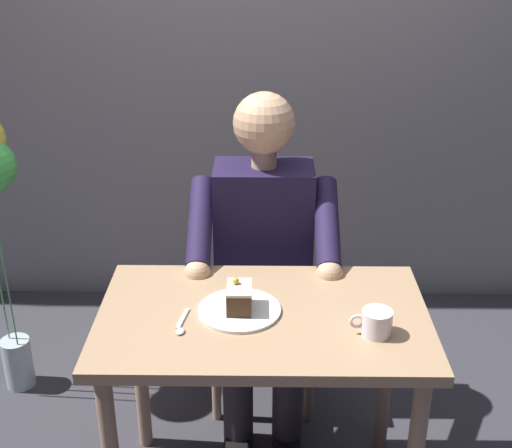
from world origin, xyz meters
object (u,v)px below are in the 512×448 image
dining_table (263,343)px  cake_slice (239,297)px  chair (263,279)px  seated_person (263,260)px  coffee_cup (376,322)px  dessert_spoon (181,325)px

dining_table → cake_slice: (0.07, -0.01, 0.15)m
dining_table → chair: size_ratio=1.13×
seated_person → chair: bearing=-90.0°
coffee_cup → cake_slice: bearing=-16.4°
chair → dessert_spoon: (0.24, 0.71, 0.25)m
dining_table → coffee_cup: (-0.32, 0.10, 0.14)m
coffee_cup → dessert_spoon: 0.56m
dining_table → coffee_cup: size_ratio=8.14×
chair → coffee_cup: size_ratio=7.24×
dining_table → chair: bearing=-90.0°
seated_person → dessert_spoon: (0.24, 0.55, 0.07)m
coffee_cup → dessert_spoon: size_ratio=0.85×
seated_person → cake_slice: size_ratio=11.73×
seated_person → dessert_spoon: bearing=66.4°
seated_person → dessert_spoon: size_ratio=8.83×
chair → cake_slice: chair is taller
chair → dessert_spoon: 0.79m
dessert_spoon → seated_person: bearing=-113.6°
chair → dessert_spoon: size_ratio=6.19×
chair → coffee_cup: 0.86m
seated_person → coffee_cup: size_ratio=10.33×
chair → cake_slice: 0.70m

